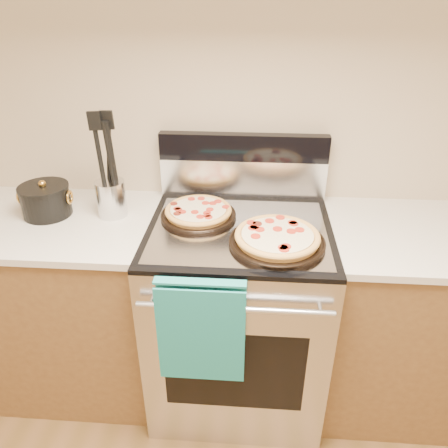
# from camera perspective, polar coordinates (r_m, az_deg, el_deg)

# --- Properties ---
(wall_back) EXTENTS (4.00, 0.00, 4.00)m
(wall_back) POSITION_cam_1_polar(r_m,az_deg,el_deg) (1.97, 2.74, 15.61)
(wall_back) COLOR #C5AE8E
(wall_back) RESTS_ON ground
(range_body) EXTENTS (0.76, 0.68, 0.90)m
(range_body) POSITION_cam_1_polar(r_m,az_deg,el_deg) (2.07, 1.83, -11.86)
(range_body) COLOR #B7B7BC
(range_body) RESTS_ON ground
(oven_window) EXTENTS (0.56, 0.01, 0.40)m
(oven_window) POSITION_cam_1_polar(r_m,az_deg,el_deg) (1.83, 1.32, -18.70)
(oven_window) COLOR black
(oven_window) RESTS_ON range_body
(cooktop) EXTENTS (0.76, 0.68, 0.02)m
(cooktop) POSITION_cam_1_polar(r_m,az_deg,el_deg) (1.81, 2.06, -0.72)
(cooktop) COLOR black
(cooktop) RESTS_ON range_body
(backsplash_lower) EXTENTS (0.76, 0.06, 0.18)m
(backsplash_lower) POSITION_cam_1_polar(r_m,az_deg,el_deg) (2.04, 2.49, 6.01)
(backsplash_lower) COLOR silver
(backsplash_lower) RESTS_ON cooktop
(backsplash_upper) EXTENTS (0.76, 0.06, 0.12)m
(backsplash_upper) POSITION_cam_1_polar(r_m,az_deg,el_deg) (1.99, 2.58, 10.00)
(backsplash_upper) COLOR black
(backsplash_upper) RESTS_ON backsplash_lower
(oven_handle) EXTENTS (0.70, 0.03, 0.03)m
(oven_handle) POSITION_cam_1_polar(r_m,az_deg,el_deg) (1.56, 1.38, -11.07)
(oven_handle) COLOR silver
(oven_handle) RESTS_ON range_body
(dish_towel) EXTENTS (0.32, 0.05, 0.42)m
(dish_towel) POSITION_cam_1_polar(r_m,az_deg,el_deg) (1.63, -2.98, -13.55)
(dish_towel) COLOR #197D81
(dish_towel) RESTS_ON oven_handle
(foil_sheet) EXTENTS (0.70, 0.55, 0.01)m
(foil_sheet) POSITION_cam_1_polar(r_m,az_deg,el_deg) (1.77, 2.03, -0.83)
(foil_sheet) COLOR gray
(foil_sheet) RESTS_ON cooktop
(cabinet_left) EXTENTS (1.00, 0.62, 0.88)m
(cabinet_left) POSITION_cam_1_polar(r_m,az_deg,el_deg) (2.30, -20.97, -9.74)
(cabinet_left) COLOR brown
(cabinet_left) RESTS_ON ground
(countertop_left) EXTENTS (1.02, 0.64, 0.03)m
(countertop_left) POSITION_cam_1_polar(r_m,az_deg,el_deg) (2.06, -23.15, 0.28)
(countertop_left) COLOR beige
(countertop_left) RESTS_ON cabinet_left
(cabinet_right) EXTENTS (1.00, 0.62, 0.88)m
(cabinet_right) POSITION_cam_1_polar(r_m,az_deg,el_deg) (2.26, 25.28, -11.55)
(cabinet_right) COLOR brown
(cabinet_right) RESTS_ON ground
(pepperoni_pizza_back) EXTENTS (0.35, 0.35, 0.04)m
(pepperoni_pizza_back) POSITION_cam_1_polar(r_m,az_deg,el_deg) (1.86, -3.37, 1.54)
(pepperoni_pizza_back) COLOR #C7843D
(pepperoni_pizza_back) RESTS_ON foil_sheet
(pepperoni_pizza_front) EXTENTS (0.40, 0.40, 0.05)m
(pepperoni_pizza_front) POSITION_cam_1_polar(r_m,az_deg,el_deg) (1.68, 6.96, -1.89)
(pepperoni_pizza_front) COLOR #C7843D
(pepperoni_pizza_front) RESTS_ON foil_sheet
(utensil_crock) EXTENTS (0.13, 0.13, 0.16)m
(utensil_crock) POSITION_cam_1_polar(r_m,az_deg,el_deg) (1.95, -14.50, 3.27)
(utensil_crock) COLOR silver
(utensil_crock) RESTS_ON countertop_left
(saucepan) EXTENTS (0.21, 0.21, 0.13)m
(saucepan) POSITION_cam_1_polar(r_m,az_deg,el_deg) (2.05, -22.23, 2.73)
(saucepan) COLOR black
(saucepan) RESTS_ON countertop_left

